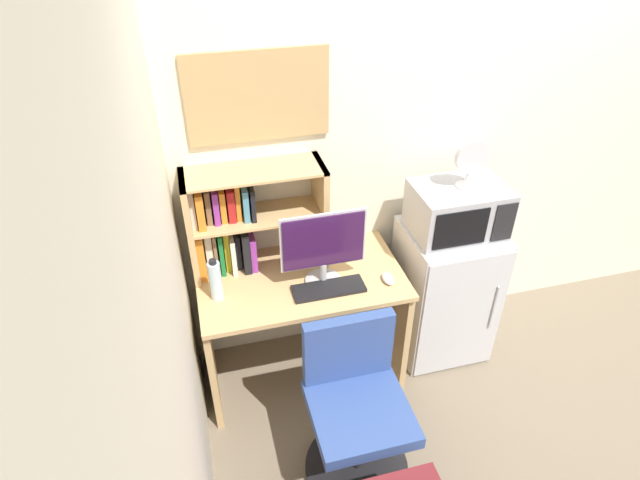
% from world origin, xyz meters
% --- Properties ---
extents(wall_back, '(6.40, 0.04, 2.60)m').
position_xyz_m(wall_back, '(0.40, 0.02, 1.30)').
color(wall_back, silver).
rests_on(wall_back, ground_plane).
extents(wall_left, '(0.04, 4.40, 2.60)m').
position_xyz_m(wall_left, '(-1.62, -1.60, 1.30)').
color(wall_left, silver).
rests_on(wall_left, ground_plane).
extents(desk, '(1.12, 0.63, 0.75)m').
position_xyz_m(desk, '(-0.99, -0.32, 0.51)').
color(desk, tan).
rests_on(desk, ground_plane).
extents(hutch_bookshelf, '(0.73, 0.27, 0.58)m').
position_xyz_m(hutch_bookshelf, '(-1.29, -0.12, 1.04)').
color(hutch_bookshelf, tan).
rests_on(hutch_bookshelf, desk).
extents(monitor, '(0.45, 0.19, 0.43)m').
position_xyz_m(monitor, '(-0.88, -0.38, 0.99)').
color(monitor, '#B7B7BC').
rests_on(monitor, desk).
extents(keyboard, '(0.38, 0.13, 0.02)m').
position_xyz_m(keyboard, '(-0.87, -0.46, 0.76)').
color(keyboard, black).
rests_on(keyboard, desk).
extents(computer_mouse, '(0.06, 0.11, 0.04)m').
position_xyz_m(computer_mouse, '(-0.55, -0.47, 0.77)').
color(computer_mouse, silver).
rests_on(computer_mouse, desk).
extents(water_bottle, '(0.06, 0.06, 0.24)m').
position_xyz_m(water_bottle, '(-1.44, -0.37, 0.87)').
color(water_bottle, silver).
rests_on(water_bottle, desk).
extents(mini_fridge, '(0.53, 0.50, 0.89)m').
position_xyz_m(mini_fridge, '(-0.09, -0.30, 0.44)').
color(mini_fridge, silver).
rests_on(mini_fridge, ground_plane).
extents(microwave, '(0.50, 0.36, 0.28)m').
position_xyz_m(microwave, '(-0.09, -0.30, 1.03)').
color(microwave, '#ADADB2').
rests_on(microwave, mini_fridge).
extents(desk_fan, '(0.18, 0.11, 0.27)m').
position_xyz_m(desk_fan, '(-0.07, -0.31, 1.33)').
color(desk_fan, silver).
rests_on(desk_fan, microwave).
extents(desk_chair, '(0.53, 0.53, 0.88)m').
position_xyz_m(desk_chair, '(-0.88, -0.98, 0.38)').
color(desk_chair, black).
rests_on(desk_chair, ground_plane).
extents(wall_corkboard, '(0.71, 0.02, 0.45)m').
position_xyz_m(wall_corkboard, '(-1.11, -0.01, 1.67)').
color(wall_corkboard, tan).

